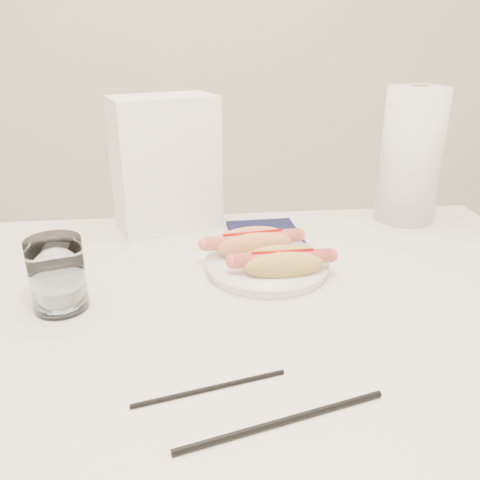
{
  "coord_description": "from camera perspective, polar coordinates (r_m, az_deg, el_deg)",
  "views": [
    {
      "loc": [
        -0.06,
        -0.68,
        1.14
      ],
      "look_at": [
        0.02,
        0.08,
        0.82
      ],
      "focal_mm": 37.37,
      "sensor_mm": 36.0,
      "label": 1
    }
  ],
  "objects": [
    {
      "name": "navy_napkin",
      "position": [
        1.03,
        2.76,
        0.82
      ],
      "size": [
        0.15,
        0.15,
        0.01
      ],
      "primitive_type": "cube",
      "rotation": [
        0.0,
        0.0,
        0.04
      ],
      "color": "black",
      "rests_on": "table"
    },
    {
      "name": "plate",
      "position": [
        0.88,
        3.11,
        -3.06
      ],
      "size": [
        0.21,
        0.21,
        0.02
      ],
      "primitive_type": "cylinder",
      "rotation": [
        0.0,
        0.0,
        0.0
      ],
      "color": "white",
      "rests_on": "table"
    },
    {
      "name": "table",
      "position": [
        0.82,
        -0.99,
        -10.62
      ],
      "size": [
        1.2,
        0.8,
        0.75
      ],
      "color": "silver",
      "rests_on": "ground"
    },
    {
      "name": "water_glass",
      "position": [
        0.79,
        -20.14,
        -3.73
      ],
      "size": [
        0.08,
        0.08,
        0.11
      ],
      "primitive_type": "cylinder",
      "color": "silver",
      "rests_on": "table"
    },
    {
      "name": "hotdog_left",
      "position": [
        0.89,
        1.45,
        -0.36
      ],
      "size": [
        0.17,
        0.09,
        0.05
      ],
      "rotation": [
        0.0,
        0.0,
        0.14
      ],
      "color": "#DD8F58",
      "rests_on": "plate"
    },
    {
      "name": "chopstick_near",
      "position": [
        0.61,
        -3.42,
        -16.55
      ],
      "size": [
        0.18,
        0.05,
        0.01
      ],
      "primitive_type": "cylinder",
      "rotation": [
        0.0,
        1.57,
        0.23
      ],
      "color": "black",
      "rests_on": "table"
    },
    {
      "name": "napkin_box",
      "position": [
        1.05,
        -8.48,
        8.54
      ],
      "size": [
        0.23,
        0.18,
        0.27
      ],
      "primitive_type": "cube",
      "rotation": [
        0.0,
        0.0,
        0.34
      ],
      "color": "white",
      "rests_on": "table"
    },
    {
      "name": "hotdog_right",
      "position": [
        0.83,
        4.84,
        -2.53
      ],
      "size": [
        0.16,
        0.07,
        0.05
      ],
      "rotation": [
        0.0,
        0.0,
        0.03
      ],
      "color": "tan",
      "rests_on": "plate"
    },
    {
      "name": "paper_towel_roll",
      "position": [
        1.14,
        18.92,
        9.08
      ],
      "size": [
        0.15,
        0.15,
        0.29
      ],
      "primitive_type": "cylinder",
      "rotation": [
        0.0,
        0.0,
        -0.15
      ],
      "color": "white",
      "rests_on": "table"
    },
    {
      "name": "chopstick_far",
      "position": [
        0.57,
        4.97,
        -19.91
      ],
      "size": [
        0.24,
        0.07,
        0.01
      ],
      "primitive_type": "cylinder",
      "rotation": [
        0.0,
        1.57,
        0.26
      ],
      "color": "black",
      "rests_on": "table"
    }
  ]
}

